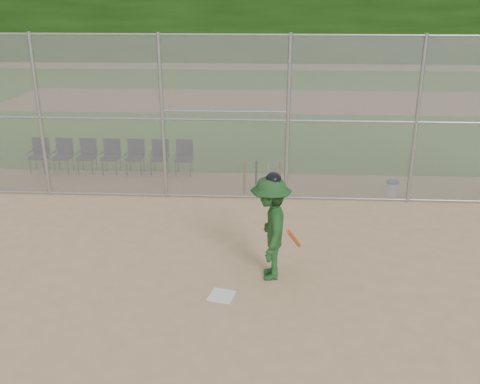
# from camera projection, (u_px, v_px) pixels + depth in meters

# --- Properties ---
(ground) EXTENTS (100.00, 100.00, 0.00)m
(ground) POSITION_uv_depth(u_px,v_px,m) (232.00, 308.00, 8.71)
(ground) COLOR tan
(ground) RESTS_ON ground
(grass_strip) EXTENTS (100.00, 100.00, 0.00)m
(grass_strip) POSITION_uv_depth(u_px,v_px,m) (258.00, 101.00, 25.55)
(grass_strip) COLOR #32671E
(grass_strip) RESTS_ON ground
(dirt_patch_far) EXTENTS (24.00, 24.00, 0.00)m
(dirt_patch_far) POSITION_uv_depth(u_px,v_px,m) (258.00, 101.00, 25.55)
(dirt_patch_far) COLOR tan
(dirt_patch_far) RESTS_ON ground
(backstop_fence) EXTENTS (16.09, 0.09, 4.00)m
(backstop_fence) POSITION_uv_depth(u_px,v_px,m) (246.00, 117.00, 12.66)
(backstop_fence) COLOR gray
(backstop_fence) RESTS_ON ground
(home_plate) EXTENTS (0.49, 0.49, 0.02)m
(home_plate) POSITION_uv_depth(u_px,v_px,m) (222.00, 296.00, 9.06)
(home_plate) COLOR white
(home_plate) RESTS_ON ground
(batter_at_plate) EXTENTS (0.92, 1.36, 1.98)m
(batter_at_plate) POSITION_uv_depth(u_px,v_px,m) (270.00, 228.00, 9.37)
(batter_at_plate) COLOR #1D481E
(batter_at_plate) RESTS_ON ground
(water_cooler) EXTENTS (0.31, 0.31, 0.40)m
(water_cooler) POSITION_uv_depth(u_px,v_px,m) (392.00, 188.00, 13.49)
(water_cooler) COLOR white
(water_cooler) RESTS_ON ground
(spare_bats) EXTENTS (0.96, 0.32, 0.84)m
(spare_bats) POSITION_uv_depth(u_px,v_px,m) (262.00, 178.00, 13.60)
(spare_bats) COLOR #D84C14
(spare_bats) RESTS_ON ground
(chair_0) EXTENTS (0.54, 0.52, 0.96)m
(chair_0) POSITION_uv_depth(u_px,v_px,m) (39.00, 156.00, 15.21)
(chair_0) COLOR #10183D
(chair_0) RESTS_ON ground
(chair_1) EXTENTS (0.54, 0.52, 0.96)m
(chair_1) POSITION_uv_depth(u_px,v_px,m) (63.00, 156.00, 15.17)
(chair_1) COLOR #10183D
(chair_1) RESTS_ON ground
(chair_2) EXTENTS (0.54, 0.52, 0.96)m
(chair_2) POSITION_uv_depth(u_px,v_px,m) (87.00, 157.00, 15.14)
(chair_2) COLOR #10183D
(chair_2) RESTS_ON ground
(chair_3) EXTENTS (0.54, 0.52, 0.96)m
(chair_3) POSITION_uv_depth(u_px,v_px,m) (111.00, 157.00, 15.10)
(chair_3) COLOR #10183D
(chair_3) RESTS_ON ground
(chair_4) EXTENTS (0.54, 0.52, 0.96)m
(chair_4) POSITION_uv_depth(u_px,v_px,m) (135.00, 157.00, 15.07)
(chair_4) COLOR #10183D
(chair_4) RESTS_ON ground
(chair_5) EXTENTS (0.54, 0.52, 0.96)m
(chair_5) POSITION_uv_depth(u_px,v_px,m) (159.00, 158.00, 15.03)
(chair_5) COLOR #10183D
(chair_5) RESTS_ON ground
(chair_6) EXTENTS (0.54, 0.52, 0.96)m
(chair_6) POSITION_uv_depth(u_px,v_px,m) (184.00, 158.00, 14.99)
(chair_6) COLOR #10183D
(chair_6) RESTS_ON ground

